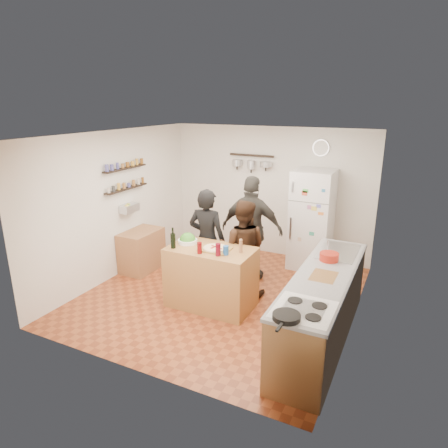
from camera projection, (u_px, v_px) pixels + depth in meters
The scene contains 26 objects.
room_shell at pixel (232, 213), 6.32m from camera, with size 4.20×4.20×4.20m.
prep_island at pixel (211, 277), 5.90m from camera, with size 1.25×0.72×0.91m, color #A1753B.
pizza_board at pixel (215, 249), 5.71m from camera, with size 0.42×0.34×0.02m, color olive.
pizza at pixel (215, 248), 5.71m from camera, with size 0.34×0.34×0.02m, color beige.
salad_bowl at pixel (188, 241), 5.98m from camera, with size 0.29×0.29×0.06m, color white.
wine_bottle at pixel (173, 241), 5.76m from camera, with size 0.07×0.07×0.22m, color black.
wine_glass_near at pixel (200, 248), 5.56m from camera, with size 0.07×0.07×0.16m, color #5C070A.
wine_glass_far at pixel (218, 250), 5.48m from camera, with size 0.07×0.07×0.18m, color #530713.
pepper_mill at pixel (241, 247), 5.60m from camera, with size 0.05×0.05×0.16m, color #8D5D3B.
salt_canister at pixel (226, 250), 5.52m from camera, with size 0.08×0.08×0.13m, color #1A4A8F.
person_left at pixel (207, 240), 6.34m from camera, with size 0.61×0.40×1.67m, color black.
person_center at pixel (242, 248), 6.18m from camera, with size 0.75×0.58×1.53m, color black.
person_back at pixel (252, 229), 6.65m from camera, with size 1.05×0.44×1.80m, color #2B2926.
counter_run at pixel (322, 308), 5.03m from camera, with size 0.63×2.63×0.90m, color #9E7042.
stove_top at pixel (304, 310), 4.08m from camera, with size 0.60×0.62×0.02m, color white.
skillet at pixel (286, 317), 3.89m from camera, with size 0.28×0.28×0.05m, color black.
sink at pixel (338, 252), 5.62m from camera, with size 0.50×0.80×0.03m, color silver.
cutting_board at pixel (324, 277), 4.85m from camera, with size 0.30×0.40×0.02m, color olive.
red_bowl at pixel (329, 257), 5.30m from camera, with size 0.25×0.25×0.11m, color #A52112.
fridge at pixel (312, 220), 7.19m from camera, with size 0.70×0.68×1.80m, color white.
wall_clock at pixel (321, 148), 7.10m from camera, with size 0.30×0.30×0.03m, color silver.
spice_shelf_lower at pixel (127, 188), 6.90m from camera, with size 0.12×1.00×0.03m, color black.
spice_shelf_upper at pixel (125, 168), 6.79m from camera, with size 0.12×1.00×0.03m, color black.
produce_basket at pixel (129, 208), 6.99m from camera, with size 0.18×0.35×0.14m, color silver.
side_table at pixel (142, 250), 7.21m from camera, with size 0.50×0.80×0.73m, color #AC7948.
pot_rack at pixel (251, 155), 7.64m from camera, with size 0.90×0.04×0.04m, color black.
Camera 1 is at (2.57, -5.12, 2.97)m, focal length 32.00 mm.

